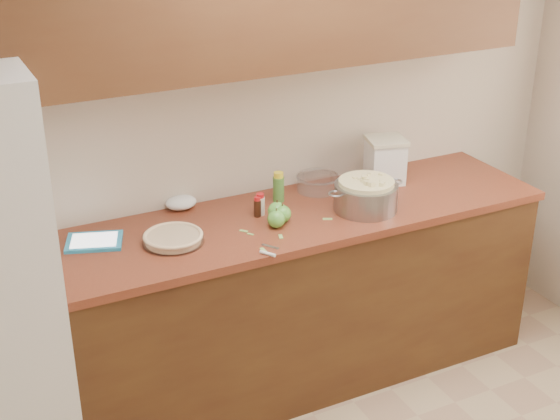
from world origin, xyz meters
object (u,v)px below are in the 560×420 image
pie (173,238)px  tablet (94,242)px  flour_canister (385,160)px  colander (366,195)px

pie → tablet: (-0.31, 0.15, -0.01)m
flour_canister → tablet: flour_canister is taller
flour_canister → tablet: 1.54m
colander → flour_canister: 0.38m
pie → flour_canister: size_ratio=1.15×
flour_canister → pie: bearing=-171.5°
tablet → colander: bearing=8.9°
pie → tablet: size_ratio=0.95×
tablet → flour_canister: bearing=20.3°
colander → pie: bearing=175.4°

